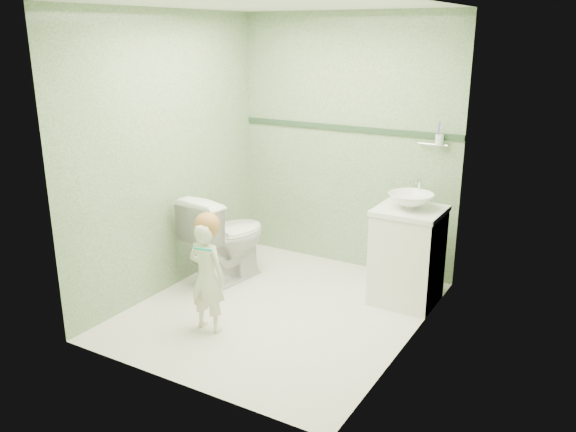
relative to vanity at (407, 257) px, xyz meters
The scene contains 12 objects.
ground 1.16m from the vanity, 140.19° to the right, with size 2.50×2.50×0.00m, color white.
room_shell 1.35m from the vanity, 140.19° to the right, with size 2.50×2.54×2.40m.
trim_stripe 1.38m from the vanity, 147.36° to the left, with size 2.20×0.02×0.05m, color #2B452D.
vanity is the anchor object (origin of this frame).
counter 0.41m from the vanity, ahead, with size 0.54×0.52×0.04m, color white.
basin 0.49m from the vanity, ahead, with size 0.37×0.37×0.13m, color white.
faucet 0.60m from the vanity, 90.00° to the left, with size 0.03×0.13×0.18m.
cup_holder 1.05m from the vanity, 83.83° to the left, with size 0.26×0.07×0.21m.
toilet 1.63m from the vanity, 166.01° to the right, with size 0.47×0.82×0.84m, color white.
toddler 1.69m from the vanity, 132.39° to the right, with size 0.32×0.21×0.88m, color white.
hair_cap 1.73m from the vanity, 132.97° to the right, with size 0.20×0.20×0.20m, color #AB6F38.
teal_toothbrush 1.77m from the vanity, 127.86° to the right, with size 0.11×0.13×0.08m.
Camera 1 is at (2.31, -3.80, 2.21)m, focal length 36.76 mm.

